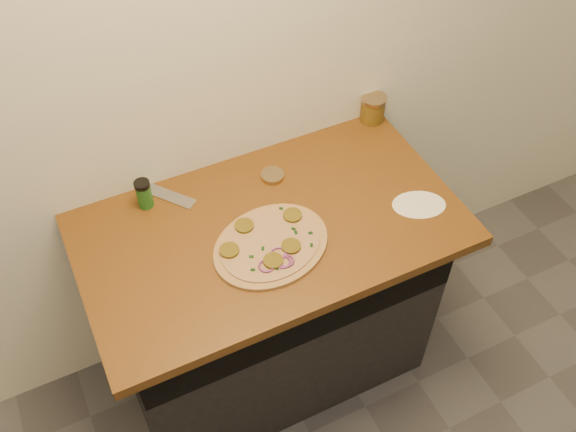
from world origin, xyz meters
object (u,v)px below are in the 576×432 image
chefs_knife (142,185)px  salsa_jar (373,108)px  pizza (271,245)px  spice_shaker (144,194)px

chefs_knife → salsa_jar: size_ratio=2.90×
pizza → chefs_knife: pizza is taller
chefs_knife → spice_shaker: size_ratio=2.83×
chefs_knife → spice_shaker: (-0.01, -0.09, 0.05)m
salsa_jar → spice_shaker: bearing=-176.4°
pizza → spice_shaker: size_ratio=4.45×
spice_shaker → salsa_jar: bearing=3.6°
spice_shaker → chefs_knife: bearing=82.8°
salsa_jar → chefs_knife: bearing=177.7°
chefs_knife → pizza: bearing=-56.6°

